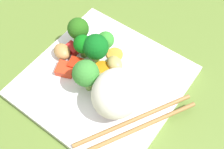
{
  "coord_description": "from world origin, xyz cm",
  "views": [
    {
      "loc": [
        16.52,
        -20.98,
        43.37
      ],
      "look_at": [
        1.37,
        0.65,
        3.34
      ],
      "focal_mm": 45.1,
      "sensor_mm": 36.0,
      "label": 1
    }
  ],
  "objects": [
    {
      "name": "broccoli_floret_2",
      "position": [
        -3.53,
        2.69,
        5.2
      ],
      "size": [
        4.58,
        4.58,
        6.31
      ],
      "color": "#78B45A",
      "rests_on": "square_plate"
    },
    {
      "name": "chicken_piece_0",
      "position": [
        -0.25,
        -0.74,
        2.18
      ],
      "size": [
        3.72,
        3.75,
        1.68
      ],
      "primitive_type": "ellipsoid",
      "rotation": [
        0.0,
        0.0,
        5.46
      ],
      "color": "tan",
      "rests_on": "square_plate"
    },
    {
      "name": "pepper_chunk_0",
      "position": [
        -8.54,
        1.93,
        2.01
      ],
      "size": [
        2.74,
        2.12,
        1.34
      ],
      "primitive_type": "cube",
      "rotation": [
        0.0,
        0.0,
        3.05
      ],
      "color": "red",
      "rests_on": "square_plate"
    },
    {
      "name": "broccoli_floret_4",
      "position": [
        -1.44,
        -2.77,
        5.39
      ],
      "size": [
        4.49,
        4.49,
        6.5
      ],
      "color": "#7DAE50",
      "rests_on": "square_plate"
    },
    {
      "name": "carrot_slice_2",
      "position": [
        -3.38,
        -0.95,
        1.73
      ],
      "size": [
        3.5,
        3.5,
        0.78
      ],
      "primitive_type": "cylinder",
      "rotation": [
        0.0,
        0.0,
        5.6
      ],
      "color": "orange",
      "rests_on": "square_plate"
    },
    {
      "name": "rice_mound",
      "position": [
        4.66,
        -2.76,
        5.12
      ],
      "size": [
        8.18,
        8.87,
        7.56
      ],
      "primitive_type": "ellipsoid",
      "rotation": [
        0.0,
        0.0,
        1.61
      ],
      "color": "white",
      "rests_on": "square_plate"
    },
    {
      "name": "pepper_chunk_1",
      "position": [
        -5.56,
        -0.72,
        2.19
      ],
      "size": [
        2.93,
        2.91,
        1.71
      ],
      "primitive_type": "cube",
      "rotation": [
        0.0,
        0.0,
        0.3
      ],
      "color": "red",
      "rests_on": "square_plate"
    },
    {
      "name": "pepper_chunk_2",
      "position": [
        -6.63,
        -2.46,
        1.98
      ],
      "size": [
        3.87,
        3.72,
        1.29
      ],
      "primitive_type": "cube",
      "rotation": [
        0.0,
        0.0,
        0.36
      ],
      "color": "red",
      "rests_on": "square_plate"
    },
    {
      "name": "broccoli_floret_3",
      "position": [
        -8.74,
        4.26,
        5.02
      ],
      "size": [
        3.97,
        3.97,
        6.08
      ],
      "color": "#6EAD55",
      "rests_on": "square_plate"
    },
    {
      "name": "ground_plane",
      "position": [
        0.0,
        0.0,
        -1.0
      ],
      "size": [
        110.0,
        110.0,
        2.0
      ],
      "primitive_type": "cube",
      "color": "#5B752F"
    },
    {
      "name": "broccoli_floret_0",
      "position": [
        -3.53,
        5.63,
        4.1
      ],
      "size": [
        3.17,
        3.17,
        4.57
      ],
      "color": "#55983D",
      "rests_on": "square_plate"
    },
    {
      "name": "square_plate",
      "position": [
        0.0,
        0.0,
        0.67
      ],
      "size": [
        26.39,
        26.39,
        1.34
      ],
      "primitive_type": "cube",
      "rotation": [
        0.0,
        0.0,
        -0.03
      ],
      "color": "white",
      "rests_on": "ground_plane"
    },
    {
      "name": "carrot_slice_1",
      "position": [
        -1.46,
        5.62,
        1.55
      ],
      "size": [
        3.91,
        3.91,
        0.43
      ],
      "primitive_type": "cylinder",
      "rotation": [
        0.0,
        0.0,
        5.08
      ],
      "color": "orange",
      "rests_on": "square_plate"
    },
    {
      "name": "carrot_slice_0",
      "position": [
        -1.55,
        1.69,
        1.67
      ],
      "size": [
        3.36,
        3.36,
        0.67
      ],
      "primitive_type": "cylinder",
      "rotation": [
        0.0,
        0.0,
        4.95
      ],
      "color": "orange",
      "rests_on": "square_plate"
    },
    {
      "name": "chopstick_pair",
      "position": [
        9.31,
        -4.03,
        1.7
      ],
      "size": [
        12.6,
        19.21,
        0.72
      ],
      "rotation": [
        0.0,
        0.0,
        7.32
      ],
      "color": "olive",
      "rests_on": "square_plate"
    },
    {
      "name": "chicken_piece_1",
      "position": [
        -9.43,
        -0.09,
        2.48
      ],
      "size": [
        4.48,
        4.05,
        2.28
      ],
      "primitive_type": "ellipsoid",
      "rotation": [
        0.0,
        0.0,
        2.75
      ],
      "color": "#B7834A",
      "rests_on": "square_plate"
    },
    {
      "name": "chicken_piece_2",
      "position": [
        0.22,
        3.46,
        2.32
      ],
      "size": [
        3.93,
        3.48,
        1.96
      ],
      "primitive_type": "ellipsoid",
      "rotation": [
        0.0,
        0.0,
        5.95
      ],
      "color": "tan",
      "rests_on": "square_plate"
    },
    {
      "name": "broccoli_floret_1",
      "position": [
        -5.89,
        2.06,
        4.78
      ],
      "size": [
        3.37,
        3.37,
        5.49
      ],
      "color": "#5A983B",
      "rests_on": "square_plate"
    }
  ]
}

